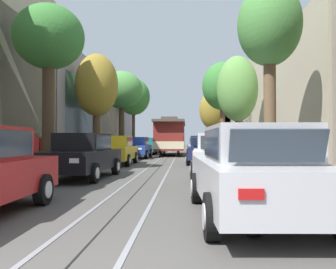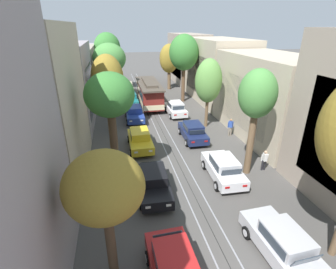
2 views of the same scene
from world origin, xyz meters
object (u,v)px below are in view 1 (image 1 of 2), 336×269
at_px(cable_car_trolley, 171,137).
at_px(parked_car_black_second_left, 82,155).
at_px(pedestrian_crossing_far, 270,147).
at_px(parked_car_white_fourth_right, 200,147).
at_px(street_tree_kerb_right_mid, 237,89).
at_px(street_tree_kerb_right_far, 212,111).
at_px(parked_car_navy_mid_right, 204,150).
at_px(parked_car_yellow_mid_left, 116,150).
at_px(parked_car_teal_fifth_left, 146,146).
at_px(parked_car_silver_near_right, 254,171).
at_px(motorcycle_with_rider, 241,183).
at_px(street_tree_kerb_left_far, 134,97).
at_px(parked_car_beige_sixth_left, 153,145).
at_px(parked_car_blue_fourth_left, 137,147).
at_px(street_tree_kerb_right_fourth, 223,87).
at_px(pedestrian_on_right_pavement, 306,153).
at_px(street_tree_kerb_left_second, 49,41).
at_px(street_tree_kerb_left_fourth, 122,91).
at_px(street_tree_kerb_left_mid, 97,86).
at_px(parked_car_white_second_right, 218,155).
at_px(pedestrian_on_left_pavement, 36,149).
at_px(street_tree_kerb_right_second, 269,29).

bearing_deg(cable_car_trolley, parked_car_black_second_left, -97.43).
distance_m(cable_car_trolley, pedestrian_crossing_far, 12.53).
height_order(parked_car_white_fourth_right, street_tree_kerb_right_mid, street_tree_kerb_right_mid).
relative_size(street_tree_kerb_right_far, cable_car_trolley, 0.77).
bearing_deg(parked_car_navy_mid_right, parked_car_yellow_mid_left, -171.54).
relative_size(street_tree_kerb_right_mid, pedestrian_crossing_far, 4.04).
bearing_deg(parked_car_teal_fifth_left, parked_car_yellow_mid_left, -90.60).
height_order(parked_car_silver_near_right, motorcycle_with_rider, parked_car_silver_near_right).
bearing_deg(street_tree_kerb_left_far, pedestrian_crossing_far, -62.19).
xyz_separation_m(parked_car_beige_sixth_left, parked_car_silver_near_right, (4.74, -31.88, 0.00)).
bearing_deg(parked_car_blue_fourth_left, parked_car_black_second_left, -90.16).
distance_m(street_tree_kerb_left_far, street_tree_kerb_right_fourth, 12.71).
height_order(parked_car_black_second_left, pedestrian_on_right_pavement, parked_car_black_second_left).
bearing_deg(parked_car_navy_mid_right, street_tree_kerb_left_second, -144.99).
height_order(street_tree_kerb_left_fourth, street_tree_kerb_right_far, street_tree_kerb_left_fourth).
height_order(parked_car_navy_mid_right, street_tree_kerb_right_far, street_tree_kerb_right_far).
height_order(parked_car_yellow_mid_left, street_tree_kerb_left_far, street_tree_kerb_left_far).
xyz_separation_m(parked_car_teal_fifth_left, parked_car_navy_mid_right, (4.73, -12.12, 0.00)).
relative_size(street_tree_kerb_left_second, street_tree_kerb_right_mid, 1.05).
bearing_deg(parked_car_navy_mid_right, parked_car_silver_near_right, -89.69).
bearing_deg(street_tree_kerb_left_fourth, street_tree_kerb_right_mid, -43.80).
xyz_separation_m(parked_car_yellow_mid_left, parked_car_teal_fifth_left, (0.13, 12.84, 0.00)).
height_order(parked_car_teal_fifth_left, pedestrian_crossing_far, pedestrian_crossing_far).
distance_m(street_tree_kerb_left_fourth, motorcycle_with_rider, 26.66).
xyz_separation_m(street_tree_kerb_left_mid, cable_car_trolley, (4.83, 7.21, -3.41)).
height_order(parked_car_white_second_right, parked_car_white_fourth_right, same).
distance_m(street_tree_kerb_left_second, cable_car_trolley, 17.03).
xyz_separation_m(street_tree_kerb_right_far, pedestrian_on_left_pavement, (-9.65, -24.81, -3.79)).
bearing_deg(parked_car_blue_fourth_left, pedestrian_crossing_far, -35.74).
bearing_deg(motorcycle_with_rider, street_tree_kerb_left_far, 101.51).
distance_m(street_tree_kerb_right_mid, pedestrian_on_left_pavement, 13.03).
bearing_deg(parked_car_blue_fourth_left, parked_car_navy_mid_right, -52.72).
bearing_deg(street_tree_kerb_left_fourth, parked_car_yellow_mid_left, -80.60).
bearing_deg(pedestrian_crossing_far, parked_car_yellow_mid_left, -174.36).
relative_size(parked_car_silver_near_right, street_tree_kerb_left_mid, 0.60).
relative_size(street_tree_kerb_left_second, street_tree_kerb_right_second, 0.99).
height_order(street_tree_kerb_left_mid, street_tree_kerb_left_fourth, street_tree_kerb_left_fourth).
distance_m(parked_car_teal_fifth_left, street_tree_kerb_right_mid, 12.22).
bearing_deg(street_tree_kerb_left_mid, street_tree_kerb_right_second, -47.24).
height_order(street_tree_kerb_right_mid, pedestrian_on_right_pavement, street_tree_kerb_right_mid).
xyz_separation_m(street_tree_kerb_left_far, pedestrian_on_left_pavement, (-0.30, -25.60, -5.55)).
bearing_deg(cable_car_trolley, street_tree_kerb_right_far, 63.26).
xyz_separation_m(street_tree_kerb_left_fourth, street_tree_kerb_left_far, (-0.25, 8.99, 0.58)).
xyz_separation_m(cable_car_trolley, pedestrian_on_right_pavement, (5.77, -17.18, -0.79)).
distance_m(street_tree_kerb_left_second, motorcycle_with_rider, 11.98).
distance_m(parked_car_beige_sixth_left, pedestrian_crossing_far, 20.50).
relative_size(parked_car_blue_fourth_left, parked_car_navy_mid_right, 1.00).
xyz_separation_m(street_tree_kerb_left_mid, street_tree_kerb_right_second, (9.27, -10.02, 0.47)).
relative_size(parked_car_black_second_left, parked_car_white_fourth_right, 1.01).
xyz_separation_m(parked_car_navy_mid_right, cable_car_trolley, (-2.35, 11.07, 0.86)).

